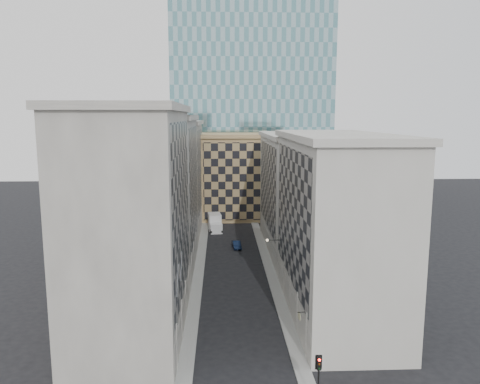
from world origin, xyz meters
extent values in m
cube|color=gray|center=(-5.25, 30.00, 0.07)|extent=(1.50, 100.00, 0.15)
cube|color=gray|center=(5.25, 30.00, 0.07)|extent=(1.50, 100.00, 0.15)
cube|color=gray|center=(-11.00, 11.00, 11.50)|extent=(10.00, 22.00, 23.00)
cube|color=gray|center=(-6.12, 11.00, 13.00)|extent=(0.25, 19.36, 18.00)
cube|color=gray|center=(-6.20, 11.00, 1.60)|extent=(0.45, 21.12, 3.20)
cube|color=gray|center=(-11.00, 11.00, 23.35)|extent=(10.80, 22.80, 0.70)
cylinder|color=gray|center=(-6.35, 2.75, 2.20)|extent=(0.90, 0.90, 4.40)
cylinder|color=gray|center=(-6.35, 8.25, 2.20)|extent=(0.90, 0.90, 4.40)
cylinder|color=gray|center=(-6.35, 13.75, 2.20)|extent=(0.90, 0.90, 4.40)
cylinder|color=gray|center=(-6.35, 19.25, 2.20)|extent=(0.90, 0.90, 4.40)
cube|color=gray|center=(-11.00, 33.00, 11.00)|extent=(10.00, 22.00, 22.00)
cube|color=gray|center=(-6.12, 33.00, 12.50)|extent=(0.25, 19.36, 17.00)
cube|color=gray|center=(-6.20, 33.00, 1.60)|extent=(0.45, 21.12, 3.20)
cube|color=gray|center=(-11.00, 33.00, 22.35)|extent=(10.80, 22.80, 0.70)
cylinder|color=gray|center=(-6.35, 24.75, 2.20)|extent=(0.90, 0.90, 4.40)
cylinder|color=gray|center=(-6.35, 30.25, 2.20)|extent=(0.90, 0.90, 4.40)
cylinder|color=gray|center=(-6.35, 35.75, 2.20)|extent=(0.90, 0.90, 4.40)
cylinder|color=gray|center=(-6.35, 41.25, 2.20)|extent=(0.90, 0.90, 4.40)
cube|color=gray|center=(-11.00, 55.00, 10.50)|extent=(10.00, 22.00, 21.00)
cube|color=gray|center=(-6.12, 55.00, 12.00)|extent=(0.25, 19.36, 16.00)
cube|color=gray|center=(-6.20, 55.00, 1.60)|extent=(0.45, 21.12, 3.20)
cube|color=gray|center=(-11.00, 55.00, 21.35)|extent=(10.80, 22.80, 0.70)
cylinder|color=gray|center=(-6.35, 46.75, 2.20)|extent=(0.90, 0.90, 4.40)
cylinder|color=gray|center=(-6.35, 52.25, 2.20)|extent=(0.90, 0.90, 4.40)
cylinder|color=gray|center=(-6.35, 57.75, 2.20)|extent=(0.90, 0.90, 4.40)
cylinder|color=gray|center=(-6.35, 63.25, 2.20)|extent=(0.90, 0.90, 4.40)
cube|color=#B6B2A7|center=(11.00, 15.00, 10.00)|extent=(10.00, 26.00, 20.00)
cube|color=gray|center=(6.12, 15.00, 11.50)|extent=(0.25, 22.88, 15.00)
cube|color=#B6B2A7|center=(6.20, 15.00, 1.60)|extent=(0.45, 24.96, 3.20)
cube|color=#B6B2A7|center=(11.00, 15.00, 20.35)|extent=(10.80, 26.80, 0.70)
cylinder|color=#B6B2A7|center=(6.35, 4.60, 2.20)|extent=(0.90, 0.90, 4.40)
cylinder|color=#B6B2A7|center=(6.35, 9.80, 2.20)|extent=(0.90, 0.90, 4.40)
cylinder|color=#B6B2A7|center=(6.35, 15.00, 2.20)|extent=(0.90, 0.90, 4.40)
cylinder|color=#B6B2A7|center=(6.35, 20.20, 2.20)|extent=(0.90, 0.90, 4.40)
cylinder|color=#B6B2A7|center=(6.35, 25.40, 2.20)|extent=(0.90, 0.90, 4.40)
cube|color=#B6B2A7|center=(11.00, 42.00, 9.50)|extent=(10.00, 28.00, 19.00)
cube|color=gray|center=(6.12, 42.00, 11.00)|extent=(0.25, 24.64, 14.00)
cube|color=#B6B2A7|center=(6.20, 42.00, 1.60)|extent=(0.45, 26.88, 3.20)
cube|color=#B6B2A7|center=(11.00, 42.00, 19.35)|extent=(10.80, 28.80, 0.70)
cube|color=#9D7C53|center=(2.00, 68.00, 9.00)|extent=(16.00, 14.00, 18.00)
cube|color=tan|center=(2.00, 60.90, 9.00)|extent=(15.20, 0.25, 16.50)
cube|color=#9D7C53|center=(2.00, 68.00, 18.40)|extent=(16.80, 14.80, 0.80)
cube|color=#2B2621|center=(0.00, 82.00, 14.00)|extent=(6.00, 6.00, 28.00)
cube|color=#2B2621|center=(0.00, 82.00, 28.70)|extent=(7.00, 7.00, 1.40)
cone|color=#2B2621|center=(0.00, 82.00, 39.40)|extent=(7.20, 7.20, 20.00)
sphere|color=gold|center=(0.00, 82.00, 49.80)|extent=(1.10, 1.10, 1.10)
cylinder|color=gray|center=(-5.90, 4.00, 8.00)|extent=(0.10, 2.33, 2.33)
cylinder|color=gray|center=(-5.90, 8.00, 8.00)|extent=(0.10, 2.33, 2.33)
cylinder|color=black|center=(5.10, 24.00, 6.20)|extent=(1.80, 0.08, 0.08)
sphere|color=#FFE5B2|center=(4.20, 24.00, 6.20)|extent=(0.36, 0.36, 0.36)
cube|color=black|center=(5.49, -3.29, 3.77)|extent=(0.34, 0.28, 1.06)
cube|color=black|center=(5.50, -3.11, 3.77)|extent=(0.53, 0.06, 1.21)
sphere|color=#FF0C07|center=(5.49, -3.44, 4.13)|extent=(0.19, 0.19, 0.19)
sphere|color=#331E05|center=(5.49, -3.44, 3.77)|extent=(0.19, 0.19, 0.19)
sphere|color=black|center=(5.49, -3.44, 3.41)|extent=(0.19, 0.19, 0.19)
cube|color=white|center=(-2.94, 52.94, 0.95)|extent=(2.58, 2.76, 1.89)
cube|color=white|center=(-3.24, 55.65, 1.63)|extent=(2.82, 4.03, 3.26)
cylinder|color=black|center=(-3.89, 51.98, 0.47)|extent=(0.42, 0.98, 0.95)
cylinder|color=black|center=(-1.80, 52.22, 0.47)|extent=(0.42, 0.98, 0.95)
cylinder|color=black|center=(-4.42, 56.79, 0.47)|extent=(0.42, 0.98, 0.95)
cylinder|color=black|center=(-2.33, 57.02, 0.47)|extent=(0.42, 0.98, 0.95)
imported|color=#0E1A34|center=(0.70, 41.94, 0.63)|extent=(1.69, 3.96, 1.27)
cylinder|color=black|center=(5.60, 5.27, 4.17)|extent=(0.75, 0.18, 0.06)
cube|color=#B7B286|center=(5.40, 5.27, 3.80)|extent=(0.16, 0.66, 0.66)
camera|label=1|loc=(-1.97, -36.33, 22.49)|focal=35.00mm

